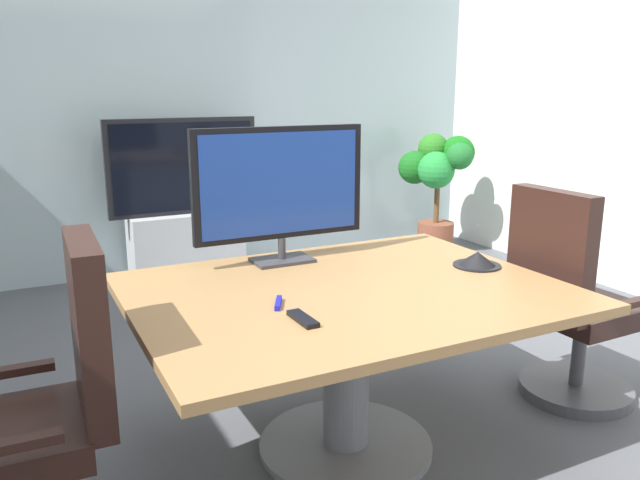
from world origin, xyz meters
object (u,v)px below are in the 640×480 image
at_px(office_chair_left, 42,434).
at_px(wall_display_unit, 186,226).
at_px(conference_table, 347,329).
at_px(tv_monitor, 280,187).
at_px(remote_control, 303,319).
at_px(office_chair_right, 570,314).
at_px(potted_plant, 438,177).
at_px(conference_phone, 477,260).

relative_size(office_chair_left, wall_display_unit, 0.83).
relative_size(conference_table, tv_monitor, 2.08).
bearing_deg(remote_control, office_chair_right, 4.55).
distance_m(office_chair_left, wall_display_unit, 3.19).
xyz_separation_m(wall_display_unit, potted_plant, (2.31, -0.27, 0.29)).
height_order(office_chair_left, office_chair_right, same).
height_order(conference_table, potted_plant, potted_plant).
bearing_deg(remote_control, office_chair_left, 170.05).
relative_size(office_chair_left, conference_phone, 4.95).
height_order(wall_display_unit, remote_control, wall_display_unit).
bearing_deg(conference_phone, remote_control, -165.02).
relative_size(wall_display_unit, remote_control, 7.71).
distance_m(conference_table, tv_monitor, 0.74).
height_order(potted_plant, conference_phone, potted_plant).
distance_m(conference_table, wall_display_unit, 2.80).
bearing_deg(conference_table, office_chair_left, -173.97).
bearing_deg(office_chair_right, office_chair_left, 89.29).
relative_size(conference_table, office_chair_right, 1.60).
bearing_deg(office_chair_left, tv_monitor, 121.05).
distance_m(conference_table, office_chair_right, 1.21).
height_order(potted_plant, remote_control, potted_plant).
height_order(tv_monitor, conference_phone, tv_monitor).
bearing_deg(conference_phone, office_chair_left, -175.80).
bearing_deg(tv_monitor, conference_table, -80.74).
relative_size(conference_table, conference_phone, 7.93).
bearing_deg(office_chair_right, potted_plant, -25.07).
relative_size(office_chair_right, tv_monitor, 1.30).
bearing_deg(office_chair_left, conference_phone, 96.09).
height_order(conference_table, wall_display_unit, wall_display_unit).
relative_size(office_chair_left, potted_plant, 0.97).
bearing_deg(conference_table, wall_display_unit, 88.78).
height_order(office_chair_right, tv_monitor, tv_monitor).
xyz_separation_m(tv_monitor, potted_plant, (2.45, 2.03, -0.37)).
bearing_deg(conference_table, remote_control, -141.30).
relative_size(wall_display_unit, potted_plant, 1.17).
bearing_deg(conference_phone, conference_table, -178.98).
xyz_separation_m(office_chair_right, tv_monitor, (-1.28, 0.60, 0.64)).
bearing_deg(wall_display_unit, potted_plant, -6.64).
xyz_separation_m(office_chair_left, office_chair_right, (2.40, 0.02, 0.00)).
bearing_deg(wall_display_unit, conference_phone, -77.13).
height_order(office_chair_left, tv_monitor, tv_monitor).
relative_size(potted_plant, remote_control, 6.60).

